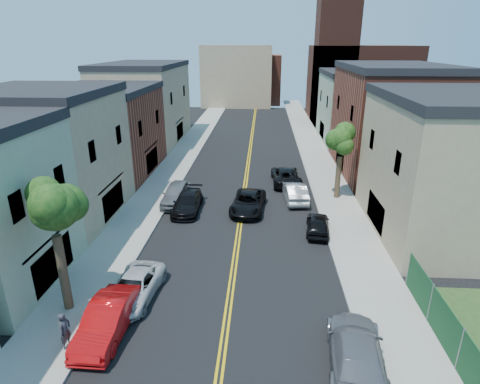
% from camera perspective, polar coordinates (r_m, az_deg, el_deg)
% --- Properties ---
extents(sidewalk_left, '(3.20, 100.00, 0.15)m').
position_cam_1_polar(sidewalk_left, '(44.78, -9.01, 4.31)').
color(sidewalk_left, gray).
rests_on(sidewalk_left, ground).
extents(sidewalk_right, '(3.20, 100.00, 0.15)m').
position_cam_1_polar(sidewalk_right, '(44.23, 11.48, 3.95)').
color(sidewalk_right, gray).
rests_on(sidewalk_right, ground).
extents(curb_left, '(0.30, 100.00, 0.15)m').
position_cam_1_polar(curb_left, '(44.45, -6.80, 4.30)').
color(curb_left, gray).
rests_on(curb_left, ground).
extents(curb_right, '(0.30, 100.00, 0.15)m').
position_cam_1_polar(curb_right, '(44.02, 9.22, 4.01)').
color(curb_right, gray).
rests_on(curb_right, ground).
extents(bldg_left_tan_near, '(9.00, 10.00, 9.00)m').
position_cam_1_polar(bldg_left_tan_near, '(32.15, -25.80, 4.18)').
color(bldg_left_tan_near, '#998466').
rests_on(bldg_left_tan_near, ground).
extents(bldg_left_brick, '(9.00, 12.00, 8.00)m').
position_cam_1_polar(bldg_left_brick, '(41.90, -18.71, 7.89)').
color(bldg_left_brick, brown).
rests_on(bldg_left_brick, ground).
extents(bldg_left_tan_far, '(9.00, 16.00, 9.50)m').
position_cam_1_polar(bldg_left_tan_far, '(54.80, -13.48, 12.00)').
color(bldg_left_tan_far, '#998466').
rests_on(bldg_left_tan_far, ground).
extents(bldg_right_tan, '(9.00, 12.00, 9.00)m').
position_cam_1_polar(bldg_right_tan, '(29.89, 27.83, 2.72)').
color(bldg_right_tan, '#998466').
rests_on(bldg_right_tan, ground).
extents(bldg_right_brick, '(9.00, 14.00, 10.00)m').
position_cam_1_polar(bldg_right_brick, '(42.54, 20.58, 9.23)').
color(bldg_right_brick, brown).
rests_on(bldg_right_brick, ground).
extents(bldg_right_palegrn, '(9.00, 12.00, 8.50)m').
position_cam_1_polar(bldg_right_palegrn, '(56.00, 16.47, 11.38)').
color(bldg_right_palegrn, gray).
rests_on(bldg_right_palegrn, ground).
extents(church, '(16.20, 14.20, 22.60)m').
position_cam_1_polar(church, '(70.80, 15.99, 15.67)').
color(church, '#4C2319').
rests_on(church, ground).
extents(backdrop_left, '(14.00, 8.00, 12.00)m').
position_cam_1_polar(backdrop_left, '(84.41, -0.46, 16.26)').
color(backdrop_left, '#998466').
rests_on(backdrop_left, ground).
extents(backdrop_center, '(10.00, 8.00, 10.00)m').
position_cam_1_polar(backdrop_center, '(88.31, 2.41, 15.79)').
color(backdrop_center, brown).
rests_on(backdrop_center, ground).
extents(fence_right, '(0.04, 15.00, 1.90)m').
position_cam_1_polar(fence_right, '(18.02, 31.02, -22.10)').
color(fence_right, '#143F1E').
rests_on(fence_right, sidewalk_right).
extents(tree_left_mid, '(5.20, 5.20, 9.29)m').
position_cam_1_polar(tree_left_mid, '(19.47, -25.82, 0.87)').
color(tree_left_mid, '#36251B').
rests_on(tree_left_mid, sidewalk_left).
extents(tree_right_far, '(4.40, 4.40, 8.03)m').
position_cam_1_polar(tree_right_far, '(33.30, 14.45, 8.35)').
color(tree_right_far, '#36251B').
rests_on(tree_right_far, sidewalk_right).
extents(red_sedan, '(1.79, 4.79, 1.56)m').
position_cam_1_polar(red_sedan, '(19.74, -18.50, -16.98)').
color(red_sedan, red).
rests_on(red_sedan, ground).
extents(white_pickup, '(2.59, 4.90, 1.31)m').
position_cam_1_polar(white_pickup, '(21.78, -14.98, -13.06)').
color(white_pickup, silver).
rests_on(white_pickup, ground).
extents(grey_car_left, '(1.99, 4.95, 1.69)m').
position_cam_1_polar(grey_car_left, '(33.06, -9.10, -0.24)').
color(grey_car_left, slate).
rests_on(grey_car_left, ground).
extents(black_car_left, '(2.03, 4.96, 1.44)m').
position_cam_1_polar(black_car_left, '(31.47, -7.54, -1.49)').
color(black_car_left, black).
rests_on(black_car_left, ground).
extents(grey_car_right, '(2.79, 5.62, 1.57)m').
position_cam_1_polar(grey_car_right, '(17.95, 16.30, -21.05)').
color(grey_car_right, slate).
rests_on(grey_car_right, ground).
extents(black_car_right, '(1.98, 4.03, 1.32)m').
position_cam_1_polar(black_car_right, '(28.25, 11.09, -4.51)').
color(black_car_right, black).
rests_on(black_car_right, ground).
extents(silver_car_right, '(2.05, 4.83, 1.55)m').
position_cam_1_polar(silver_car_right, '(33.53, 7.87, 0.01)').
color(silver_car_right, '#ABADB3').
rests_on(silver_car_right, ground).
extents(dark_car_right_far, '(2.82, 5.65, 1.54)m').
position_cam_1_polar(dark_car_right_far, '(37.60, 6.60, 2.36)').
color(dark_car_right_far, black).
rests_on(dark_car_right_far, ground).
extents(black_suv_lane, '(2.91, 5.44, 1.45)m').
position_cam_1_polar(black_suv_lane, '(31.21, 1.16, -1.48)').
color(black_suv_lane, black).
rests_on(black_suv_lane, ground).
extents(pedestrian_left, '(0.51, 0.68, 1.70)m').
position_cam_1_polar(pedestrian_left, '(19.42, -23.78, -17.68)').
color(pedestrian_left, '#282930').
rests_on(pedestrian_left, sidewalk_left).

